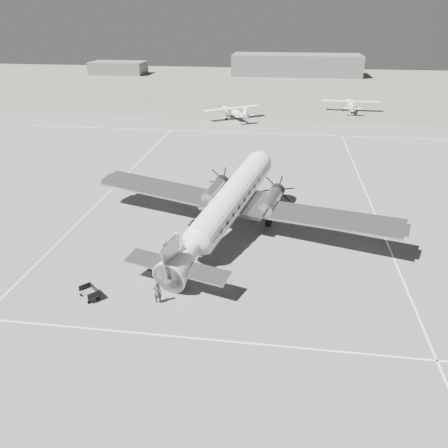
{
  "coord_description": "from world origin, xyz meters",
  "views": [
    {
      "loc": [
        1.9,
        -35.74,
        19.05
      ],
      "look_at": [
        -2.77,
        -1.4,
        2.2
      ],
      "focal_mm": 35.0,
      "sensor_mm": 36.0,
      "label": 1
    }
  ],
  "objects": [
    {
      "name": "grass_infield",
      "position": [
        0.0,
        95.0,
        0.0
      ],
      "size": [
        260.0,
        90.0,
        0.01
      ],
      "primitive_type": "cube",
      "color": "#676457",
      "rests_on": "ground"
    },
    {
      "name": "light_plane_right",
      "position": [
        15.79,
        61.09,
        1.24
      ],
      "size": [
        12.31,
        10.14,
        2.48
      ],
      "primitive_type": null,
      "rotation": [
        0.0,
        0.0,
        -0.04
      ],
      "color": "white",
      "rests_on": "ground"
    },
    {
      "name": "passenger",
      "position": [
        -6.78,
        -2.83,
        0.9
      ],
      "size": [
        0.79,
        1.0,
        1.8
      ],
      "primitive_type": "imported",
      "rotation": [
        0.0,
        0.0,
        1.85
      ],
      "color": "silver",
      "rests_on": "ground"
    },
    {
      "name": "taxi_line_right",
      "position": [
        12.0,
        0.0,
        0.01
      ],
      "size": [
        0.15,
        80.0,
        0.01
      ],
      "primitive_type": "cube",
      "color": "white",
      "rests_on": "ground"
    },
    {
      "name": "baggage_cart_far",
      "position": [
        -11.52,
        -10.69,
        0.44
      ],
      "size": [
        1.91,
        1.87,
        0.89
      ],
      "primitive_type": null,
      "rotation": [
        0.0,
        0.0,
        -0.72
      ],
      "color": "#5C5C5C",
      "rests_on": "ground"
    },
    {
      "name": "hangar_main",
      "position": [
        5.0,
        120.0,
        3.3
      ],
      "size": [
        42.0,
        14.0,
        6.6
      ],
      "color": "slate",
      "rests_on": "ground"
    },
    {
      "name": "ground_crew",
      "position": [
        -6.38,
        -10.52,
        0.88
      ],
      "size": [
        0.65,
        0.44,
        1.76
      ],
      "primitive_type": "imported",
      "rotation": [
        0.0,
        0.0,
        3.11
      ],
      "color": "#313131",
      "rests_on": "ground"
    },
    {
      "name": "taxi_line_horizon",
      "position": [
        0.0,
        40.0,
        0.01
      ],
      "size": [
        90.0,
        0.15,
        0.01
      ],
      "primitive_type": "cube",
      "color": "white",
      "rests_on": "ground"
    },
    {
      "name": "light_plane_left",
      "position": [
        -7.89,
        50.13,
        1.25
      ],
      "size": [
        15.52,
        14.95,
        2.51
      ],
      "primitive_type": null,
      "rotation": [
        0.0,
        0.0,
        0.61
      ],
      "color": "white",
      "rests_on": "ground"
    },
    {
      "name": "taxi_line_near",
      "position": [
        0.0,
        -14.0,
        0.01
      ],
      "size": [
        60.0,
        0.15,
        0.01
      ],
      "primitive_type": "cube",
      "color": "white",
      "rests_on": "ground"
    },
    {
      "name": "ramp_agent",
      "position": [
        -7.3,
        -4.53,
        0.92
      ],
      "size": [
        0.99,
        1.1,
        1.84
      ],
      "primitive_type": "imported",
      "rotation": [
        0.0,
        0.0,
        1.17
      ],
      "color": "#ABABA8",
      "rests_on": "ground"
    },
    {
      "name": "dc3_airliner",
      "position": [
        -2.77,
        0.6,
        2.97
      ],
      "size": [
        36.19,
        29.85,
        5.95
      ],
      "primitive_type": null,
      "rotation": [
        0.0,
        0.0,
        -0.3
      ],
      "color": "#A5A5A7",
      "rests_on": "ground"
    },
    {
      "name": "baggage_cart_near",
      "position": [
        -7.74,
        -5.96,
        0.41
      ],
      "size": [
        1.48,
        1.07,
        0.82
      ],
      "primitive_type": null,
      "rotation": [
        0.0,
        0.0,
        -0.03
      ],
      "color": "#5C5C5C",
      "rests_on": "ground"
    },
    {
      "name": "shed_secondary",
      "position": [
        -55.0,
        115.0,
        2.0
      ],
      "size": [
        18.0,
        10.0,
        4.0
      ],
      "primitive_type": "cube",
      "color": "#5C5C5C",
      "rests_on": "ground"
    },
    {
      "name": "taxi_line_left",
      "position": [
        -18.0,
        10.0,
        0.01
      ],
      "size": [
        0.15,
        60.0,
        0.01
      ],
      "primitive_type": "cube",
      "color": "white",
      "rests_on": "ground"
    },
    {
      "name": "ground",
      "position": [
        0.0,
        0.0,
        0.0
      ],
      "size": [
        260.0,
        260.0,
        0.0
      ],
      "primitive_type": "plane",
      "color": "slate",
      "rests_on": "ground"
    }
  ]
}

